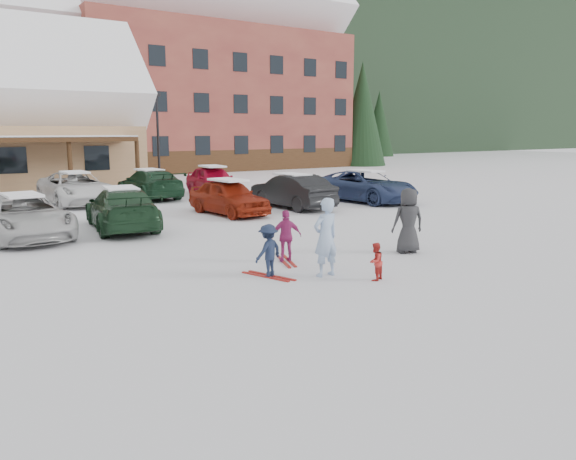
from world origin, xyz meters
TOP-DOWN VIEW (x-y plane):
  - ground at (0.00, 0.00)m, footprint 160.00×160.00m
  - alpine_hotel at (14.27, 38.00)m, footprint 31.48×14.01m
  - lamp_post at (6.33, 24.59)m, footprint 0.50×0.25m
  - conifer_1 at (30.00, 32.00)m, footprint 4.84×4.84m
  - conifer_3 at (6.00, 44.00)m, footprint 3.96×3.96m
  - conifer_4 at (34.00, 46.00)m, footprint 5.06×5.06m
  - adult_skier at (0.74, 0.11)m, footprint 0.68×0.46m
  - toddler_red at (1.44, -0.83)m, footprint 0.51×0.46m
  - child_navy at (-0.39, 0.79)m, footprint 0.90×0.68m
  - skis_child_navy at (-0.39, 0.79)m, footprint 0.62×1.39m
  - child_magenta at (0.80, 1.81)m, footprint 0.85×0.59m
  - skis_child_magenta at (0.80, 1.81)m, footprint 0.69×1.38m
  - bystander_dark at (4.18, 0.83)m, footprint 1.03×0.86m
  - parked_car_2 at (-4.21, 9.10)m, footprint 2.53×5.08m
  - parked_car_3 at (-1.14, 8.97)m, footprint 2.70×5.16m
  - parked_car_4 at (3.54, 10.04)m, footprint 2.03×4.27m
  - parked_car_5 at (6.74, 10.17)m, footprint 1.75×4.56m
  - parked_car_6 at (10.91, 10.08)m, footprint 3.00×5.54m
  - parked_car_10 at (-0.74, 16.88)m, footprint 2.60×5.40m
  - parked_car_11 at (2.88, 17.08)m, footprint 2.14×5.02m
  - parked_car_12 at (6.13, 16.60)m, footprint 2.28×4.66m

SIDE VIEW (x-z plane):
  - ground at x=0.00m, z-range 0.00..0.00m
  - skis_child_navy at x=-0.39m, z-range 0.00..0.03m
  - skis_child_magenta at x=0.80m, z-range 0.00..0.03m
  - toddler_red at x=1.44m, z-range 0.00..0.87m
  - child_navy at x=-0.39m, z-range 0.00..1.23m
  - child_magenta at x=0.80m, z-range 0.00..1.35m
  - parked_car_2 at x=-4.21m, z-range 0.00..1.38m
  - parked_car_4 at x=3.54m, z-range 0.00..1.41m
  - parked_car_3 at x=-1.14m, z-range 0.00..1.43m
  - parked_car_11 at x=2.88m, z-range 0.00..1.44m
  - parked_car_6 at x=10.91m, z-range 0.00..1.47m
  - parked_car_5 at x=6.74m, z-range 0.00..1.48m
  - parked_car_10 at x=-0.74m, z-range 0.00..1.48m
  - parked_car_12 at x=6.13m, z-range 0.00..1.53m
  - bystander_dark at x=4.18m, z-range 0.00..1.80m
  - adult_skier at x=0.74m, z-range 0.00..1.83m
  - lamp_post at x=6.33m, z-range 0.40..6.11m
  - conifer_3 at x=6.00m, z-range 0.53..9.71m
  - conifer_1 at x=30.00m, z-range 0.65..11.87m
  - conifer_4 at x=34.00m, z-range 0.68..12.41m
  - alpine_hotel at x=14.27m, z-range -2.11..19.37m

